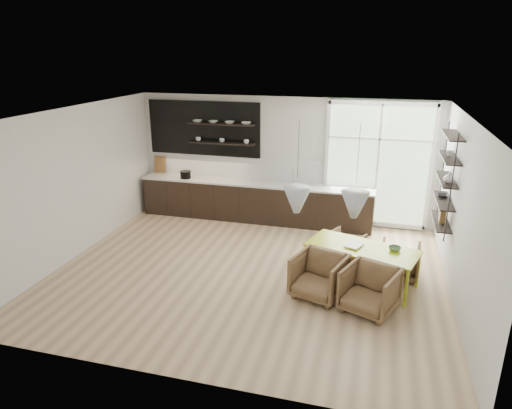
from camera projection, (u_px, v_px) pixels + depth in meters
name	position (u px, v px, depth m)	size (l,w,h in m)	color
room	(292.00, 183.00, 8.83)	(7.02, 6.01, 2.91)	#D3B187
kitchen_run	(251.00, 195.00, 10.88)	(5.54, 0.69, 2.75)	black
right_shelving	(446.00, 182.00, 8.16)	(0.26, 1.22, 1.90)	black
dining_table	(362.00, 250.00, 7.87)	(2.02, 1.36, 0.68)	#B0C319
armchair_back_left	(344.00, 248.00, 8.76)	(0.63, 0.65, 0.59)	brown
armchair_back_right	(400.00, 260.00, 8.21)	(0.67, 0.69, 0.63)	brown
armchair_front_left	(319.00, 276.00, 7.52)	(0.79, 0.81, 0.74)	brown
armchair_front_right	(370.00, 290.00, 7.10)	(0.77, 0.80, 0.72)	brown
wire_stool	(318.00, 251.00, 8.60)	(0.37, 0.37, 0.47)	black
table_book	(348.00, 244.00, 7.97)	(0.24, 0.33, 0.03)	white
table_bowl	(395.00, 249.00, 7.73)	(0.21, 0.21, 0.06)	#577C50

